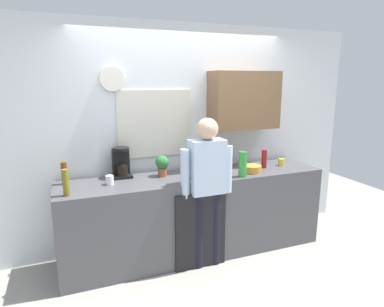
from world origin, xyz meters
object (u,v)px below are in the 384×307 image
(cup_white_mug, at_px, (110,180))
(potted_plant, at_px, (162,164))
(bottle_amber_beer, at_px, (64,173))
(cup_yellow_cup, at_px, (281,162))
(mixing_bowl, at_px, (252,169))
(dish_soap, at_px, (228,168))
(bottle_red_vinegar, at_px, (264,159))
(person_at_sink, at_px, (207,181))
(bottle_olive_oil, at_px, (66,183))
(cup_terracotta_mug, at_px, (220,164))
(coffee_maker, at_px, (121,164))
(bottle_clear_soda, at_px, (243,164))

(cup_white_mug, distance_m, potted_plant, 0.60)
(bottle_amber_beer, bearing_deg, cup_yellow_cup, -3.86)
(mixing_bowl, xyz_separation_m, dish_soap, (-0.31, -0.00, 0.04))
(cup_yellow_cup, bearing_deg, cup_white_mug, -179.63)
(potted_plant, bearing_deg, bottle_amber_beer, 175.53)
(bottle_red_vinegar, height_order, person_at_sink, person_at_sink)
(bottle_olive_oil, distance_m, cup_white_mug, 0.46)
(cup_terracotta_mug, relative_size, mixing_bowl, 0.42)
(bottle_olive_oil, distance_m, cup_terracotta_mug, 1.79)
(bottle_amber_beer, relative_size, person_at_sink, 0.14)
(cup_yellow_cup, xyz_separation_m, person_at_sink, (-1.15, -0.32, -0.02))
(cup_yellow_cup, distance_m, dish_soap, 0.83)
(coffee_maker, height_order, bottle_red_vinegar, coffee_maker)
(coffee_maker, relative_size, dish_soap, 1.83)
(coffee_maker, bearing_deg, cup_yellow_cup, -6.94)
(cup_terracotta_mug, bearing_deg, dish_soap, -99.60)
(coffee_maker, xyz_separation_m, person_at_sink, (0.77, -0.56, -0.13))
(bottle_olive_oil, bearing_deg, dish_soap, 2.59)
(cup_terracotta_mug, bearing_deg, bottle_amber_beer, -179.68)
(person_at_sink, bearing_deg, mixing_bowl, 28.16)
(coffee_maker, xyz_separation_m, dish_soap, (1.11, -0.37, -0.07))
(bottle_amber_beer, bearing_deg, mixing_bowl, -8.52)
(bottle_red_vinegar, height_order, cup_terracotta_mug, bottle_red_vinegar)
(coffee_maker, height_order, bottle_olive_oil, coffee_maker)
(cup_terracotta_mug, relative_size, dish_soap, 0.51)
(bottle_red_vinegar, distance_m, person_at_sink, 0.95)
(mixing_bowl, xyz_separation_m, person_at_sink, (-0.65, -0.19, -0.02))
(bottle_red_vinegar, relative_size, person_at_sink, 0.14)
(bottle_amber_beer, relative_size, cup_yellow_cup, 2.71)
(cup_white_mug, bearing_deg, mixing_bowl, -4.26)
(cup_yellow_cup, bearing_deg, potted_plant, 176.55)
(cup_white_mug, distance_m, dish_soap, 1.28)
(cup_white_mug, bearing_deg, dish_soap, -5.35)
(bottle_clear_soda, distance_m, bottle_olive_oil, 1.81)
(cup_terracotta_mug, relative_size, potted_plant, 0.40)
(bottle_clear_soda, bearing_deg, coffee_maker, 158.41)
(cup_white_mug, height_order, person_at_sink, person_at_sink)
(bottle_clear_soda, height_order, dish_soap, bottle_clear_soda)
(coffee_maker, height_order, person_at_sink, person_at_sink)
(bottle_olive_oil, height_order, bottle_red_vinegar, bottle_olive_oil)
(bottle_red_vinegar, bearing_deg, mixing_bowl, -153.90)
(mixing_bowl, height_order, dish_soap, dish_soap)
(bottle_amber_beer, relative_size, dish_soap, 1.28)
(cup_terracotta_mug, bearing_deg, bottle_clear_soda, -81.12)
(bottle_olive_oil, height_order, mixing_bowl, bottle_olive_oil)
(bottle_clear_soda, relative_size, cup_terracotta_mug, 3.04)
(mixing_bowl, bearing_deg, cup_yellow_cup, 14.73)
(potted_plant, relative_size, dish_soap, 1.28)
(cup_yellow_cup, bearing_deg, person_at_sink, -164.40)
(bottle_olive_oil, bearing_deg, bottle_clear_soda, -1.37)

